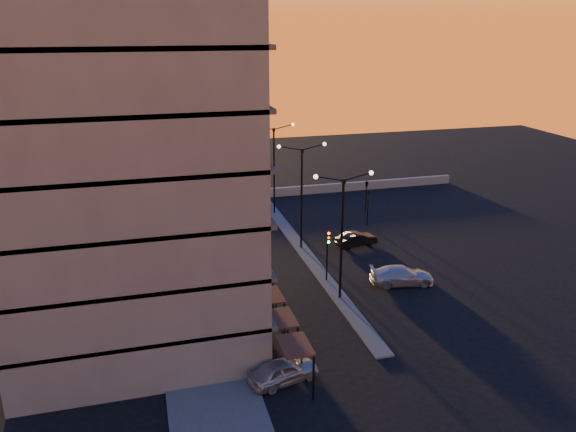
% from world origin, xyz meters
% --- Properties ---
extents(ground, '(120.00, 120.00, 0.00)m').
position_xyz_m(ground, '(0.00, 0.00, 0.00)').
color(ground, black).
rests_on(ground, ground).
extents(sidewalk_west, '(5.00, 40.00, 0.12)m').
position_xyz_m(sidewalk_west, '(-10.50, 4.00, 0.06)').
color(sidewalk_west, '#4C4C4A').
rests_on(sidewalk_west, ground).
extents(median, '(1.20, 36.00, 0.12)m').
position_xyz_m(median, '(0.00, 10.00, 0.06)').
color(median, '#4C4C4A').
rests_on(median, ground).
extents(parapet, '(44.00, 0.50, 1.00)m').
position_xyz_m(parapet, '(2.00, 26.00, 0.50)').
color(parapet, slate).
rests_on(parapet, ground).
extents(building, '(14.35, 17.08, 25.00)m').
position_xyz_m(building, '(-14.00, 0.03, 11.91)').
color(building, '#68625B').
rests_on(building, ground).
extents(streetlamp_near, '(4.32, 0.32, 9.51)m').
position_xyz_m(streetlamp_near, '(0.00, 0.00, 5.59)').
color(streetlamp_near, black).
rests_on(streetlamp_near, ground).
extents(streetlamp_mid, '(4.32, 0.32, 9.51)m').
position_xyz_m(streetlamp_mid, '(0.00, 10.00, 5.59)').
color(streetlamp_mid, black).
rests_on(streetlamp_mid, ground).
extents(streetlamp_far, '(4.32, 0.32, 9.51)m').
position_xyz_m(streetlamp_far, '(0.00, 20.00, 5.59)').
color(streetlamp_far, black).
rests_on(streetlamp_far, ground).
extents(traffic_light_main, '(0.28, 0.44, 4.25)m').
position_xyz_m(traffic_light_main, '(0.00, 2.87, 2.89)').
color(traffic_light_main, black).
rests_on(traffic_light_main, ground).
extents(signal_east_a, '(0.13, 0.16, 3.60)m').
position_xyz_m(signal_east_a, '(8.00, 14.00, 1.93)').
color(signal_east_a, black).
rests_on(signal_east_a, ground).
extents(signal_east_b, '(0.42, 1.99, 3.60)m').
position_xyz_m(signal_east_b, '(9.50, 18.00, 3.10)').
color(signal_east_b, black).
rests_on(signal_east_b, ground).
extents(car_hatchback, '(4.34, 2.59, 1.38)m').
position_xyz_m(car_hatchback, '(-6.50, -8.61, 0.69)').
color(car_hatchback, '#A8AAAF').
rests_on(car_hatchback, ground).
extents(car_sedan, '(4.04, 2.07, 1.27)m').
position_xyz_m(car_sedan, '(5.00, 9.31, 0.63)').
color(car_sedan, black).
rests_on(car_sedan, ground).
extents(car_wagon, '(5.14, 2.79, 1.41)m').
position_xyz_m(car_wagon, '(5.45, 1.07, 0.71)').
color(car_wagon, '#B5B8BE').
rests_on(car_wagon, ground).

